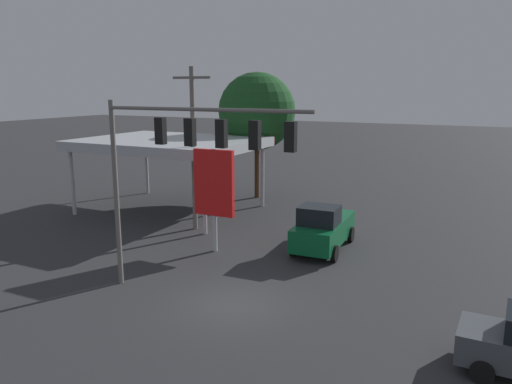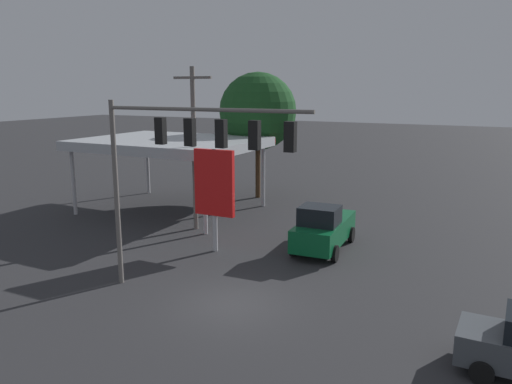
{
  "view_description": "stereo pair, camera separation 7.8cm",
  "coord_description": "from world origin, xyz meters",
  "px_view_note": "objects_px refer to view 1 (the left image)",
  "views": [
    {
      "loc": [
        -8.52,
        15.33,
        8.0
      ],
      "look_at": [
        0.0,
        -2.0,
        3.95
      ],
      "focal_mm": 35.0,
      "sensor_mm": 36.0,
      "label": 1
    },
    {
      "loc": [
        -8.59,
        15.29,
        8.0
      ],
      "look_at": [
        0.0,
        -2.0,
        3.95
      ],
      "focal_mm": 35.0,
      "sensor_mm": 36.0,
      "label": 2
    }
  ],
  "objects_px": {
    "traffic_signal_assembly": "(188,148)",
    "pickup_parked": "(323,228)",
    "street_tree": "(257,111)",
    "price_sign": "(214,186)",
    "utility_pole": "(193,145)"
  },
  "relations": [
    {
      "from": "traffic_signal_assembly",
      "to": "utility_pole",
      "type": "height_order",
      "value": "utility_pole"
    },
    {
      "from": "utility_pole",
      "to": "street_tree",
      "type": "relative_size",
      "value": 1.0
    },
    {
      "from": "price_sign",
      "to": "traffic_signal_assembly",
      "type": "bearing_deg",
      "value": 111.76
    },
    {
      "from": "utility_pole",
      "to": "street_tree",
      "type": "bearing_deg",
      "value": -86.88
    },
    {
      "from": "pickup_parked",
      "to": "street_tree",
      "type": "xyz_separation_m",
      "value": [
        8.32,
        -9.5,
        5.21
      ]
    },
    {
      "from": "utility_pole",
      "to": "price_sign",
      "type": "distance_m",
      "value": 4.55
    },
    {
      "from": "traffic_signal_assembly",
      "to": "utility_pole",
      "type": "distance_m",
      "value": 9.79
    },
    {
      "from": "price_sign",
      "to": "utility_pole",
      "type": "bearing_deg",
      "value": -43.91
    },
    {
      "from": "pickup_parked",
      "to": "utility_pole",
      "type": "bearing_deg",
      "value": -95.56
    },
    {
      "from": "traffic_signal_assembly",
      "to": "pickup_parked",
      "type": "distance_m",
      "value": 9.54
    },
    {
      "from": "pickup_parked",
      "to": "street_tree",
      "type": "relative_size",
      "value": 0.58
    },
    {
      "from": "street_tree",
      "to": "price_sign",
      "type": "bearing_deg",
      "value": 106.53
    },
    {
      "from": "traffic_signal_assembly",
      "to": "street_tree",
      "type": "bearing_deg",
      "value": -71.85
    },
    {
      "from": "traffic_signal_assembly",
      "to": "pickup_parked",
      "type": "height_order",
      "value": "traffic_signal_assembly"
    },
    {
      "from": "traffic_signal_assembly",
      "to": "price_sign",
      "type": "height_order",
      "value": "traffic_signal_assembly"
    }
  ]
}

